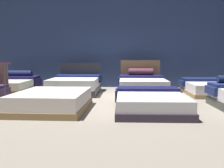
# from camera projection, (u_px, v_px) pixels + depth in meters

# --- Properties ---
(ground_plane) EXTENTS (18.00, 18.00, 0.02)m
(ground_plane) POSITION_uv_depth(u_px,v_px,m) (106.00, 100.00, 7.27)
(ground_plane) COLOR gray
(showroom_back_wall) EXTENTS (18.00, 0.06, 3.50)m
(showroom_back_wall) POSITION_uv_depth(u_px,v_px,m) (112.00, 43.00, 10.10)
(showroom_back_wall) COLOR navy
(showroom_back_wall) RESTS_ON ground_plane
(bed_1) EXTENTS (1.58, 2.01, 0.42)m
(bed_1) POSITION_uv_depth(u_px,v_px,m) (52.00, 101.00, 5.78)
(bed_1) COLOR olive
(bed_1) RESTS_ON ground_plane
(bed_2) EXTENTS (1.61, 2.16, 0.44)m
(bed_2) POSITION_uv_depth(u_px,v_px,m) (150.00, 102.00, 5.75)
(bed_2) COLOR #302736
(bed_2) RESTS_ON ground_plane
(bed_4) EXTENTS (1.66, 2.15, 0.72)m
(bed_4) POSITION_uv_depth(u_px,v_px,m) (10.00, 85.00, 8.65)
(bed_4) COLOR #4F4026
(bed_4) RESTS_ON ground_plane
(bed_5) EXTENTS (1.62, 2.14, 0.98)m
(bed_5) POSITION_uv_depth(u_px,v_px,m) (76.00, 85.00, 8.57)
(bed_5) COLOR #2E2E2F
(bed_5) RESTS_ON ground_plane
(bed_6) EXTENTS (1.60, 2.17, 1.09)m
(bed_6) POSITION_uv_depth(u_px,v_px,m) (142.00, 85.00, 8.44)
(bed_6) COLOR brown
(bed_6) RESTS_ON ground_plane
(bed_7) EXTENTS (1.74, 2.06, 0.48)m
(bed_7) POSITION_uv_depth(u_px,v_px,m) (211.00, 88.00, 8.25)
(bed_7) COLOR #8D744F
(bed_7) RESTS_ON ground_plane
(price_sign) EXTENTS (0.28, 0.24, 1.06)m
(price_sign) POSITION_uv_depth(u_px,v_px,m) (5.00, 91.00, 5.89)
(price_sign) COLOR #3F3F44
(price_sign) RESTS_ON ground_plane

